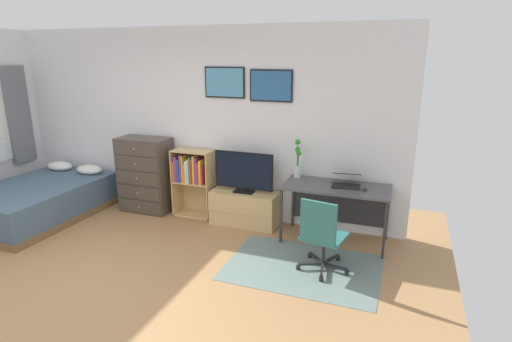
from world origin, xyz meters
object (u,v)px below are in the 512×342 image
at_px(bed, 39,200).
at_px(computer_mouse, 365,189).
at_px(office_chair, 321,234).
at_px(bamboo_vase, 298,161).
at_px(dresser, 146,175).
at_px(tv_stand, 245,208).
at_px(laptop, 347,180).
at_px(bookshelf, 192,176).
at_px(desk, 337,194).
at_px(television, 244,172).

bearing_deg(bed, computer_mouse, 8.34).
height_order(office_chair, bamboo_vase, bamboo_vase).
height_order(dresser, tv_stand, dresser).
distance_m(dresser, laptop, 3.01).
height_order(dresser, laptop, dresser).
height_order(bookshelf, desk, bookshelf).
bearing_deg(bookshelf, dresser, -175.75).
height_order(bookshelf, television, television).
xyz_separation_m(tv_stand, television, (0.00, -0.02, 0.52)).
height_order(dresser, desk, dresser).
bearing_deg(laptop, television, 174.08).
bearing_deg(tv_stand, bamboo_vase, 6.28).
height_order(bed, laptop, laptop).
xyz_separation_m(bed, laptop, (4.32, 0.77, 0.55)).
bearing_deg(bamboo_vase, computer_mouse, -15.23).
relative_size(bookshelf, television, 1.18).
bearing_deg(office_chair, tv_stand, 153.03).
relative_size(bookshelf, computer_mouse, 9.51).
bearing_deg(computer_mouse, bookshelf, 175.19).
bearing_deg(television, office_chair, -36.37).
xyz_separation_m(bed, desk, (4.21, 0.77, 0.36)).
relative_size(bed, dresser, 1.78).
relative_size(office_chair, bamboo_vase, 1.66).
xyz_separation_m(bookshelf, computer_mouse, (2.47, -0.21, 0.15)).
bearing_deg(bamboo_vase, tv_stand, -173.72).
relative_size(laptop, computer_mouse, 3.95).
height_order(desk, computer_mouse, computer_mouse).
height_order(bookshelf, office_chair, bookshelf).
relative_size(bed, tv_stand, 2.14).
xyz_separation_m(television, laptop, (1.39, -0.01, 0.04)).
relative_size(bed, desk, 1.53).
bearing_deg(dresser, laptop, -0.25).
height_order(dresser, bamboo_vase, bamboo_vase).
bearing_deg(bed, television, 15.30).
height_order(tv_stand, computer_mouse, computer_mouse).
bearing_deg(computer_mouse, bed, -172.06).
bearing_deg(office_chair, bed, -172.16).
bearing_deg(dresser, television, -0.26).
distance_m(bed, bookshelf, 2.28).
xyz_separation_m(bookshelf, bamboo_vase, (1.57, 0.04, 0.36)).
xyz_separation_m(bed, bamboo_vase, (3.66, 0.88, 0.71)).
bearing_deg(television, bookshelf, 175.63).
relative_size(tv_stand, desk, 0.72).
relative_size(dresser, computer_mouse, 10.85).
bearing_deg(desk, bamboo_vase, 168.38).
relative_size(bed, television, 2.39).
relative_size(desk, office_chair, 1.53).
relative_size(bed, bookshelf, 2.03).
relative_size(bed, bamboo_vase, 3.89).
bearing_deg(dresser, bookshelf, 4.25).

